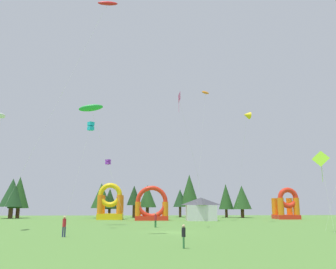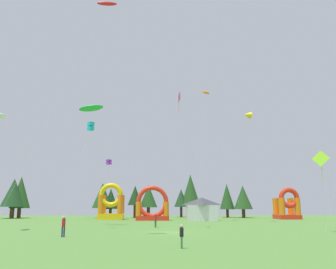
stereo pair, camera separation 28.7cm
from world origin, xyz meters
name	(u,v)px [view 1 (the left image)]	position (x,y,z in m)	size (l,w,h in m)	color
ground_plane	(172,232)	(0.00, 0.00, 0.00)	(120.00, 120.00, 0.00)	#548438
kite_orange_parafoil	(205,93)	(8.04, 25.07, 23.67)	(3.87, 5.17, 24.29)	orange
kite_purple_box	(108,162)	(-10.21, 28.25, 10.74)	(4.17, 3.24, 11.22)	purple
kite_white_parafoil	(1,116)	(-19.74, 2.55, 13.00)	(1.16, 3.35, 13.49)	white
kite_lime_diamond	(321,160)	(16.29, -0.88, 7.59)	(1.41, 1.89, 8.28)	#8CD826
kite_green_parafoil	(91,108)	(-11.01, 11.73, 16.65)	(7.35, 1.65, 17.49)	green
kite_red_parafoil	(108,4)	(-6.85, -5.33, 22.88)	(9.85, 2.67, 23.40)	red
kite_yellow_delta	(247,115)	(14.53, 20.64, 18.23)	(2.07, 6.19, 18.94)	yellow
kite_pink_diamond	(178,98)	(1.27, 5.97, 16.55)	(4.60, 3.08, 17.25)	#EA599E
kite_cyan_box	(91,126)	(-9.83, 5.44, 12.50)	(2.72, 2.62, 13.06)	#19B7CC
person_left_edge	(64,224)	(-10.04, -4.86, 1.10)	(0.38, 0.38, 1.86)	navy
person_midfield	(184,234)	(-0.09, -13.65, 0.92)	(0.32, 0.32, 1.55)	#33723F
person_far_side	(156,219)	(-1.57, 8.26, 1.07)	(0.44, 0.44, 1.81)	#33723F
inflatable_orange_dome	(152,208)	(-1.92, 28.67, 2.20)	(6.12, 3.63, 6.33)	red
inflatable_red_slide	(110,206)	(-10.03, 32.96, 2.64)	(4.89, 4.19, 7.05)	yellow
inflatable_yellow_castle	(286,207)	(25.40, 33.08, 2.37)	(4.38, 4.67, 6.26)	red
festival_tent	(201,209)	(7.06, 26.76, 2.07)	(5.34, 3.20, 4.14)	silver
tree_row_1	(12,193)	(-31.85, 40.02, 5.36)	(5.02, 5.02, 8.41)	#4C331E
tree_row_2	(19,192)	(-30.80, 41.20, 5.50)	(4.37, 4.37, 8.97)	#4C331E
tree_row_3	(101,196)	(-12.90, 40.78, 4.79)	(4.42, 4.42, 7.54)	#4C331E
tree_row_4	(110,199)	(-11.18, 42.00, 4.12)	(3.37, 3.37, 6.39)	#4C331E
tree_row_5	(134,196)	(-5.80, 42.39, 4.85)	(3.24, 3.24, 7.10)	#4C331E
tree_row_6	(148,196)	(-2.78, 45.13, 4.77)	(4.16, 4.16, 7.39)	#4C331E
tree_row_7	(180,198)	(4.92, 45.90, 4.35)	(3.26, 3.26, 6.47)	#4C331E
tree_row_8	(189,191)	(7.16, 45.70, 6.10)	(4.66, 4.66, 9.95)	#4C331E
tree_row_9	(226,197)	(15.36, 43.46, 4.66)	(3.40, 3.40, 7.59)	#4C331E
tree_row_10	(242,197)	(18.54, 41.32, 4.47)	(4.19, 4.19, 7.15)	#4C331E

